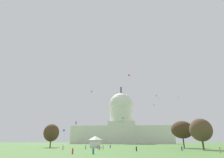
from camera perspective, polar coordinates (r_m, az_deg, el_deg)
The scene contains 28 objects.
capitol_building at distance 234.08m, azimuth 2.98°, elevation -13.91°, with size 121.14×30.48×70.55m.
event_tent at distance 98.82m, azimuth -5.18°, elevation -18.81°, with size 5.64×6.77×5.69m.
tree_east_far at distance 82.64m, azimuth 25.83°, elevation -13.99°, with size 10.55×9.86×11.77m.
tree_east_mid at distance 99.80m, azimuth 20.90°, elevation -14.47°, with size 11.33×11.12×12.65m.
tree_west_near at distance 107.19m, azimuth -18.26°, elevation -15.51°, with size 9.29×9.95×11.96m.
person_tan_back_left at distance 76.75m, azimuth -14.94°, elevation -19.89°, with size 0.51×0.51×1.75m.
person_tan_back_right at distance 64.21m, azimuth 30.46°, elevation -18.50°, with size 0.54×0.54×1.61m.
person_denim_mid_left at distance 73.04m, azimuth 20.82°, elevation -19.48°, with size 0.48×0.48×1.67m.
person_grey_near_tree_east at distance 75.28m, azimuth -3.98°, elevation -20.48°, with size 0.65×0.65×1.72m.
person_tan_back_center at distance 80.26m, azimuth -2.75°, elevation -20.39°, with size 0.47×0.47×1.67m.
person_red_lawn_far_right at distance 52.95m, azimuth -12.10°, elevation -20.98°, with size 0.49×0.49×1.63m.
person_black_lawn_far_left at distance 67.16m, azimuth 7.56°, elevation -20.65°, with size 0.53×0.53×1.60m.
person_teal_mid_center at distance 51.94m, azimuth -5.82°, elevation -21.34°, with size 0.62×0.62×1.64m.
person_grey_front_center at distance 87.24m, azimuth -4.49°, elevation -20.18°, with size 0.38×0.38×1.74m.
person_teal_edge_west at distance 82.37m, azimuth -8.16°, elevation -20.15°, with size 0.42×0.42×1.77m.
person_purple_deep_crowd at distance 94.91m, azimuth -0.55°, elevation -20.12°, with size 0.57×0.57×1.76m.
kite_violet_high at distance 218.69m, azimuth 12.84°, elevation -7.86°, with size 1.03×0.99×3.79m.
kite_yellow_mid at distance 135.74m, azimuth 19.66°, elevation -5.23°, with size 1.00×1.22×2.50m.
kite_white_high at distance 173.35m, azimuth 14.61°, elevation -5.93°, with size 0.93×0.36×4.58m.
kite_orange_high at distance 181.33m, azimuth 13.62°, elevation -5.04°, with size 1.33×1.33×2.48m.
kite_turquoise_low at distance 170.36m, azimuth 8.13°, elevation -14.30°, with size 0.62×0.97×2.23m.
kite_blue_low at distance 113.44m, azimuth -14.67°, elevation -15.13°, with size 0.91×0.87×2.40m.
kite_magenta_low at distance 87.42m, azimuth -11.08°, elevation -13.20°, with size 0.51×0.47×1.42m.
kite_green_low at distance 123.31m, azimuth 3.37°, elevation -12.05°, with size 1.22×1.22×2.95m.
kite_red_high at distance 102.79m, azimuth 5.30°, elevation 1.17°, with size 0.89×0.89×0.75m.
kite_gold_mid at distance 200.13m, azimuth 0.32°, elevation -11.44°, with size 0.95×0.95×0.84m.
kite_pink_high at distance 174.66m, azimuth -6.33°, elevation -3.87°, with size 1.53×1.53×3.29m.
kite_cyan_low at distance 138.70m, azimuth 2.38°, elevation -12.99°, with size 0.67×0.72×0.83m.
Camera 1 is at (3.46, -37.75, 3.27)m, focal length 29.51 mm.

